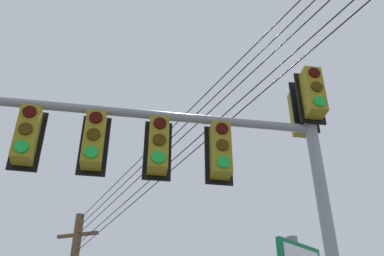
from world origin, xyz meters
The scene contains 1 object.
signal_mast_assembly centered at (-0.09, -1.29, 4.91)m, with size 3.07×5.49×6.75m.
Camera 1 is at (5.98, 0.15, 1.60)m, focal length 42.42 mm.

